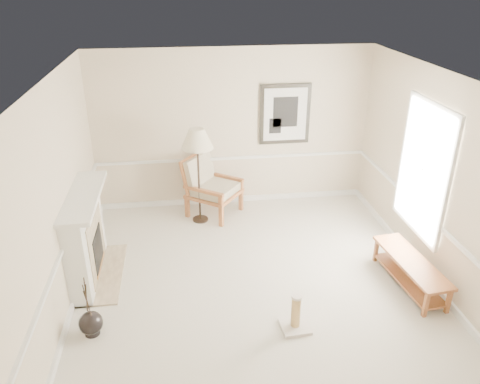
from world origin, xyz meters
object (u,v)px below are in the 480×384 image
object	(u,v)px
scratching_post	(295,318)
bench	(410,268)
armchair	(208,183)
floor_vase	(91,324)
floor_lamp	(197,141)

from	to	relation	value
scratching_post	bench	bearing A→B (deg)	20.15
armchair	scratching_post	distance (m)	3.39
floor_vase	scratching_post	size ratio (longest dim) A/B	1.71
floor_vase	armchair	world-z (taller)	armchair
armchair	floor_lamp	world-z (taller)	floor_lamp
floor_vase	bench	world-z (taller)	floor_vase
bench	scratching_post	bearing A→B (deg)	-159.85
floor_lamp	scratching_post	world-z (taller)	floor_lamp
armchair	bench	bearing A→B (deg)	-98.09
armchair	floor_lamp	xyz separation A→B (m)	(-0.18, -0.30, 0.91)
armchair	floor_lamp	bearing A→B (deg)	-173.90
floor_vase	floor_lamp	bearing A→B (deg)	61.53
bench	armchair	bearing A→B (deg)	135.49
armchair	floor_vase	bearing A→B (deg)	-172.25
floor_lamp	bench	xyz separation A→B (m)	(2.82, -2.29, -1.21)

